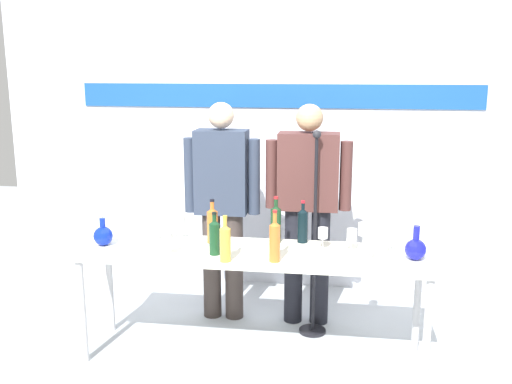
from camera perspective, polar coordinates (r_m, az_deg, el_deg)
The scene contains 23 objects.
ground_plane at distance 4.10m, azimuth -0.31°, elevation -15.88°, with size 10.00×10.00×0.00m, color #ABB2B9.
back_wall at distance 5.02m, azimuth 2.08°, elevation 7.36°, with size 4.90×0.11×3.00m.
display_table at distance 3.82m, azimuth -0.33°, elevation -6.74°, with size 2.33×0.57×0.75m.
decanter_blue_left at distance 4.02m, azimuth -14.91°, elevation -4.18°, with size 0.13×0.13×0.19m.
decanter_blue_right at distance 3.74m, azimuth 15.53°, elevation -5.42°, with size 0.13×0.13×0.22m.
presenter_left at distance 4.37m, azimuth -3.38°, elevation -0.70°, with size 0.58×0.22×1.68m.
presenter_right at distance 4.28m, azimuth 5.17°, elevation -0.79°, with size 0.63×0.22×1.68m.
wine_bottle_0 at distance 3.57m, azimuth -3.07°, elevation -4.96°, with size 0.07×0.07×0.29m.
wine_bottle_1 at distance 3.56m, azimuth 1.87°, elevation -4.78°, with size 0.07×0.07×0.33m.
wine_bottle_2 at distance 3.94m, azimuth -4.34°, elevation -3.19°, with size 0.07×0.07×0.31m.
wine_bottle_3 at distance 3.95m, azimuth 4.65°, elevation -3.22°, with size 0.07×0.07×0.29m.
wine_bottle_4 at distance 3.70m, azimuth -4.13°, elevation -4.36°, with size 0.07×0.07×0.28m.
wine_bottle_5 at distance 3.94m, azimuth 1.98°, elevation -3.04°, with size 0.07×0.07×0.32m.
wine_glass_left_0 at distance 3.72m, azimuth -8.77°, elevation -4.56°, with size 0.06×0.06×0.16m.
wine_glass_left_1 at distance 4.06m, azimuth -7.43°, elevation -3.04°, with size 0.06×0.06×0.17m.
wine_glass_left_2 at distance 4.06m, azimuth -8.77°, elevation -3.02°, with size 0.07×0.07×0.16m.
wine_glass_left_3 at distance 4.04m, azimuth -9.91°, elevation -3.27°, with size 0.06×0.06×0.16m.
wine_glass_right_0 at distance 3.84m, azimuth 6.65°, elevation -4.12°, with size 0.07×0.07×0.14m.
wine_glass_right_1 at distance 3.67m, azimuth 11.39°, elevation -5.05°, with size 0.06×0.06×0.14m.
wine_glass_right_2 at distance 3.81m, azimuth 13.24°, elevation -4.65°, with size 0.06×0.06×0.13m.
wine_glass_right_3 at distance 3.93m, azimuth 10.59°, elevation -3.68°, with size 0.07×0.07×0.16m.
wine_glass_right_4 at distance 3.82m, azimuth 9.46°, elevation -4.31°, with size 0.07×0.07×0.15m.
microphone_stand at distance 4.24m, azimuth 5.75°, elevation -7.51°, with size 0.20×0.20×1.51m.
Camera 1 is at (0.54, -3.57, 1.95)m, focal length 40.36 mm.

